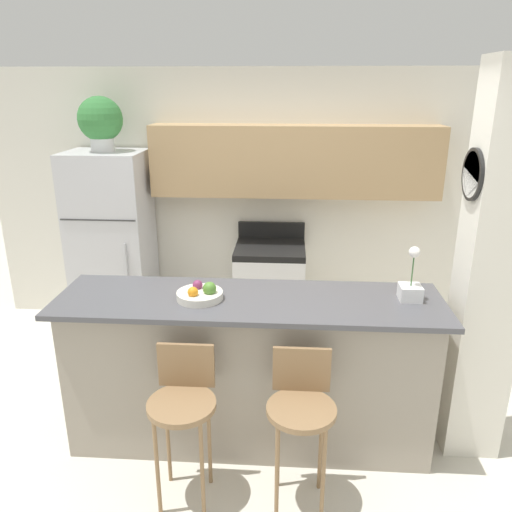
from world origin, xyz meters
TOP-DOWN VIEW (x-y plane):
  - ground_plane at (0.00, 0.00)m, footprint 14.00×14.00m
  - wall_back at (0.12, 1.92)m, footprint 5.60×0.38m
  - pillar_right at (1.51, 0.05)m, footprint 0.38×0.32m
  - counter_bar at (0.00, 0.00)m, footprint 2.51×0.69m
  - refrigerator at (-1.48, 1.63)m, footprint 0.73×0.64m
  - stove_range at (0.07, 1.64)m, footprint 0.67×0.64m
  - bar_stool_left at (-0.34, -0.53)m, footprint 0.40×0.40m
  - bar_stool_right at (0.34, -0.53)m, footprint 0.40×0.40m
  - potted_plant_on_fridge at (-1.48, 1.63)m, footprint 0.41×0.41m
  - orchid_vase at (1.03, 0.05)m, footprint 0.14×0.14m
  - fruit_bowl at (-0.31, -0.03)m, footprint 0.30×0.30m
  - trash_bin at (-0.90, 1.43)m, footprint 0.28×0.28m

SIDE VIEW (x-z plane):
  - ground_plane at x=0.00m, z-range 0.00..0.00m
  - trash_bin at x=-0.90m, z-range 0.00..0.38m
  - stove_range at x=0.07m, z-range -0.07..1.00m
  - counter_bar at x=0.00m, z-range 0.00..1.08m
  - bar_stool_left at x=-0.34m, z-range 0.17..1.12m
  - bar_stool_right at x=0.34m, z-range 0.17..1.12m
  - refrigerator at x=-1.48m, z-range 0.00..1.80m
  - fruit_bowl at x=-0.31m, z-range 1.05..1.18m
  - orchid_vase at x=1.03m, z-range 0.99..1.35m
  - pillar_right at x=1.51m, z-range 0.01..2.56m
  - wall_back at x=0.12m, z-range 0.17..2.72m
  - potted_plant_on_fridge at x=-1.48m, z-range 1.83..2.32m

